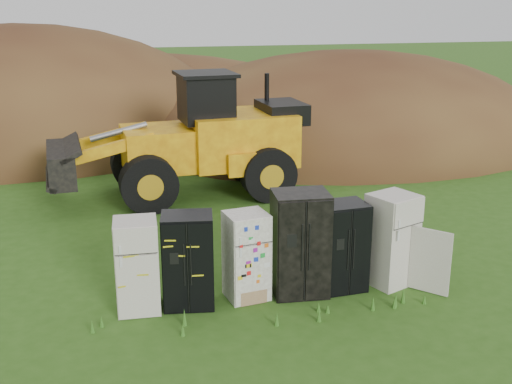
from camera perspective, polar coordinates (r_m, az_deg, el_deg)
ground at (r=11.78m, az=1.49°, el=-9.07°), size 120.00×120.00×0.00m
fridge_leftmost at (r=11.10m, az=-10.52°, el=-6.45°), size 0.75×0.72×1.63m
fridge_black_side at (r=11.13m, az=-6.06°, el=-6.07°), size 0.96×0.80×1.66m
fridge_sticker at (r=11.36m, az=-0.85°, el=-5.70°), size 0.80×0.76×1.59m
fridge_dark_mid at (r=11.50m, az=3.94°, el=-4.59°), size 1.03×0.86×1.90m
fridge_black_right at (r=11.80m, az=7.65°, el=-4.80°), size 0.87×0.74×1.65m
fridge_open_door at (r=12.15m, az=11.95°, el=-4.16°), size 1.00×0.97×1.74m
wheel_loader at (r=17.03m, az=-7.13°, el=4.91°), size 7.00×3.26×3.29m
dirt_mound_right at (r=24.16m, az=8.08°, el=4.45°), size 15.52×11.38×6.70m
dirt_mound_left at (r=25.53m, az=-19.86°, el=4.28°), size 15.96×11.97×8.56m
dirt_mound_back at (r=28.54m, az=-9.64°, el=6.31°), size 16.75×11.17×5.68m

